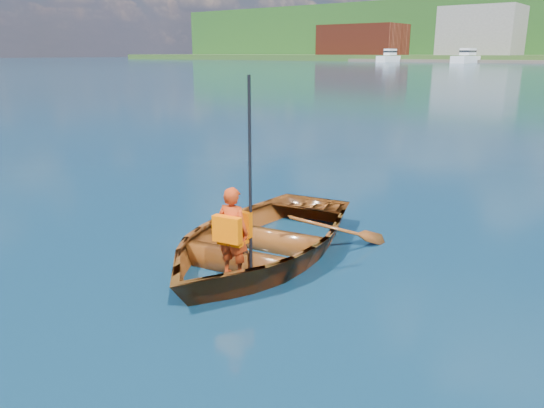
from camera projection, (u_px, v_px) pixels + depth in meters
ground at (359, 271)px, 6.56m from camera, size 600.00×600.00×0.00m
rowboat at (259, 238)px, 6.98m from camera, size 3.41×4.30×0.80m
child_paddler at (233, 230)px, 6.04m from camera, size 0.43×0.39×2.28m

